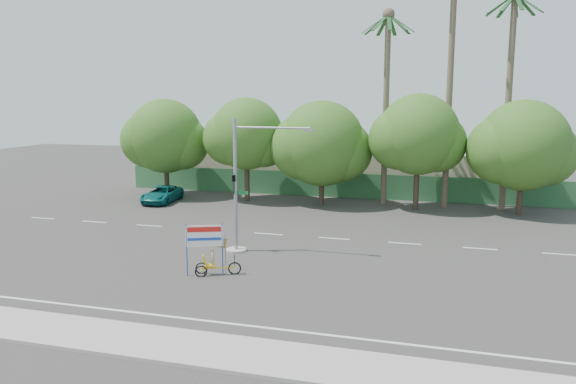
# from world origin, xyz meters

# --- Properties ---
(ground) EXTENTS (120.00, 120.00, 0.00)m
(ground) POSITION_xyz_m (0.00, 0.00, 0.00)
(ground) COLOR #33302D
(ground) RESTS_ON ground
(sidewalk_near) EXTENTS (50.00, 2.40, 0.12)m
(sidewalk_near) POSITION_xyz_m (0.00, -7.50, 0.06)
(sidewalk_near) COLOR gray
(sidewalk_near) RESTS_ON ground
(fence) EXTENTS (38.00, 0.08, 2.00)m
(fence) POSITION_xyz_m (0.00, 21.50, 1.00)
(fence) COLOR #336B3D
(fence) RESTS_ON ground
(building_left) EXTENTS (12.00, 8.00, 4.00)m
(building_left) POSITION_xyz_m (-10.00, 26.00, 2.00)
(building_left) COLOR beige
(building_left) RESTS_ON ground
(building_right) EXTENTS (14.00, 8.00, 3.60)m
(building_right) POSITION_xyz_m (8.00, 26.00, 1.80)
(building_right) COLOR beige
(building_right) RESTS_ON ground
(tree_far_left) EXTENTS (7.14, 6.00, 7.96)m
(tree_far_left) POSITION_xyz_m (-14.05, 18.00, 4.76)
(tree_far_left) COLOR #473828
(tree_far_left) RESTS_ON ground
(tree_left) EXTENTS (6.66, 5.60, 8.07)m
(tree_left) POSITION_xyz_m (-7.05, 18.00, 5.06)
(tree_left) COLOR #473828
(tree_left) RESTS_ON ground
(tree_center) EXTENTS (7.62, 6.40, 7.85)m
(tree_center) POSITION_xyz_m (-1.05, 18.00, 4.47)
(tree_center) COLOR #473828
(tree_center) RESTS_ON ground
(tree_right) EXTENTS (6.90, 5.80, 8.36)m
(tree_right) POSITION_xyz_m (5.95, 18.00, 5.24)
(tree_right) COLOR #473828
(tree_right) RESTS_ON ground
(tree_far_right) EXTENTS (7.38, 6.20, 7.94)m
(tree_far_right) POSITION_xyz_m (12.95, 18.00, 4.64)
(tree_far_right) COLOR #473828
(tree_far_right) RESTS_ON ground
(palm_tall) EXTENTS (3.73, 3.79, 17.45)m
(palm_tall) POSITION_xyz_m (8.00, 19.50, 10.46)
(palm_tall) COLOR #70604C
(palm_tall) RESTS_ON ground
(palm_mid) EXTENTS (3.73, 3.79, 15.45)m
(palm_mid) POSITION_xyz_m (12.00, 19.50, 9.40)
(palm_mid) COLOR #70604C
(palm_mid) RESTS_ON ground
(palm_short) EXTENTS (3.73, 3.79, 14.45)m
(palm_short) POSITION_xyz_m (3.50, 19.50, 8.86)
(palm_short) COLOR #70604C
(palm_short) RESTS_ON ground
(traffic_signal) EXTENTS (4.72, 1.10, 7.00)m
(traffic_signal) POSITION_xyz_m (-2.20, 3.98, 2.92)
(traffic_signal) COLOR gray
(traffic_signal) RESTS_ON ground
(trike_billboard) EXTENTS (2.33, 1.15, 2.46)m
(trike_billboard) POSITION_xyz_m (-2.16, -0.17, 0.99)
(trike_billboard) COLOR black
(trike_billboard) RESTS_ON ground
(pickup_truck) EXTENTS (2.50, 4.72, 1.27)m
(pickup_truck) POSITION_xyz_m (-13.12, 15.47, 0.63)
(pickup_truck) COLOR #0D5F60
(pickup_truck) RESTS_ON ground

